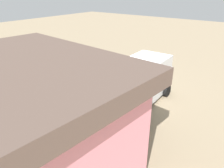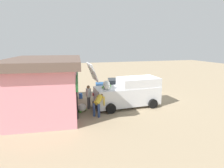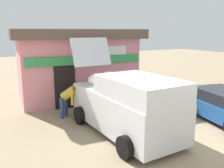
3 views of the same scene
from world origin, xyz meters
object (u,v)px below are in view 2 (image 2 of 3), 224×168
Objects in this scene: delivery_van at (129,92)px; paint_bucket at (81,96)px; storefront_bar at (47,85)px; unloaded_banana_pile at (82,108)px; customer_bending at (98,102)px; parked_sedan at (120,85)px; vendor_standing at (89,95)px.

delivery_van is 4.16m from paint_bucket.
storefront_bar reaches higher than unloaded_banana_pile.
delivery_van reaches higher than customer_bending.
unloaded_banana_pile is (-4.04, 3.95, -0.34)m from parked_sedan.
parked_sedan is (3.66, -5.98, -1.20)m from storefront_bar.
storefront_bar is 3.37m from customer_bending.
storefront_bar is 4.08× the size of vendor_standing.
unloaded_banana_pile is at bearing 92.10° from delivery_van.
customer_bending is (-5.06, 3.07, 0.26)m from parked_sedan.
storefront_bar is 7.11m from parked_sedan.
delivery_van is 11.74× the size of paint_bucket.
parked_sedan is 5.93m from customer_bending.
storefront_bar is 5.38m from delivery_van.
storefront_bar is at bearing 137.28° from paint_bucket.
vendor_standing is 1.18× the size of customer_bending.
paint_bucket is (2.37, 0.29, -0.69)m from vendor_standing.
delivery_van is at bearing -64.55° from customer_bending.
paint_bucket is (2.85, -0.25, -0.02)m from unloaded_banana_pile.
vendor_standing is at bearing -173.11° from paint_bucket.
delivery_van is at bearing -92.81° from storefront_bar.
parked_sedan is at bearing -58.52° from storefront_bar.
storefront_bar is at bearing 64.31° from customer_bending.
parked_sedan is 5.62× the size of unloaded_banana_pile.
customer_bending is (-1.14, 2.40, -0.16)m from delivery_van.
delivery_van is 3.67× the size of customer_bending.
unloaded_banana_pile is at bearing 135.65° from parked_sedan.
vendor_standing reaches higher than customer_bending.
vendor_standing is at bearing 136.25° from parked_sedan.
delivery_van is 1.05× the size of parked_sedan.
delivery_van is at bearing -132.01° from paint_bucket.
customer_bending is 1.61× the size of unloaded_banana_pile.
parked_sedan is at bearing -44.35° from unloaded_banana_pile.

